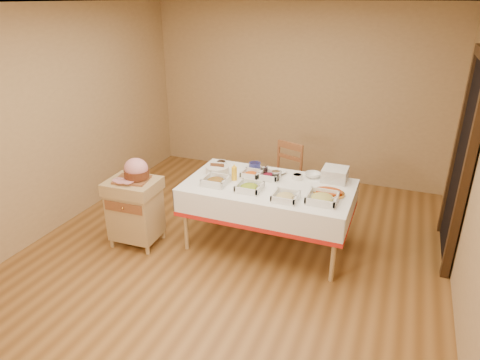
{
  "coord_description": "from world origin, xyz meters",
  "views": [
    {
      "loc": [
        1.58,
        -3.78,
        2.65
      ],
      "look_at": [
        0.0,
        0.2,
        0.81
      ],
      "focal_mm": 32.0,
      "sensor_mm": 36.0,
      "label": 1
    }
  ],
  "objects_px": {
    "butcher_cart": "(135,208)",
    "plate_stack": "(335,174)",
    "preserve_jar_right": "(276,176)",
    "preserve_jar_left": "(264,170)",
    "dining_chair": "(283,178)",
    "bread_basket": "(217,170)",
    "ham_on_board": "(136,171)",
    "mustard_bottle": "(234,173)",
    "brass_platter": "(328,193)",
    "dining_table": "(268,198)"
  },
  "relations": [
    {
      "from": "ham_on_board",
      "to": "bread_basket",
      "type": "xyz_separation_m",
      "value": [
        0.73,
        0.55,
        -0.08
      ]
    },
    {
      "from": "dining_table",
      "to": "bread_basket",
      "type": "relative_size",
      "value": 6.8
    },
    {
      "from": "preserve_jar_left",
      "to": "preserve_jar_right",
      "type": "relative_size",
      "value": 1.05
    },
    {
      "from": "dining_table",
      "to": "preserve_jar_left",
      "type": "height_order",
      "value": "preserve_jar_left"
    },
    {
      "from": "dining_chair",
      "to": "brass_platter",
      "type": "xyz_separation_m",
      "value": [
        0.74,
        -0.89,
        0.3
      ]
    },
    {
      "from": "dining_table",
      "to": "butcher_cart",
      "type": "xyz_separation_m",
      "value": [
        -1.41,
        -0.51,
        -0.15
      ]
    },
    {
      "from": "brass_platter",
      "to": "plate_stack",
      "type": "bearing_deg",
      "value": 90.81
    },
    {
      "from": "mustard_bottle",
      "to": "brass_platter",
      "type": "distance_m",
      "value": 1.05
    },
    {
      "from": "dining_table",
      "to": "preserve_jar_left",
      "type": "xyz_separation_m",
      "value": [
        -0.14,
        0.25,
        0.21
      ]
    },
    {
      "from": "dining_table",
      "to": "dining_chair",
      "type": "height_order",
      "value": "dining_chair"
    },
    {
      "from": "dining_chair",
      "to": "bread_basket",
      "type": "height_order",
      "value": "dining_chair"
    },
    {
      "from": "ham_on_board",
      "to": "preserve_jar_right",
      "type": "distance_m",
      "value": 1.54
    },
    {
      "from": "dining_chair",
      "to": "ham_on_board",
      "type": "relative_size",
      "value": 2.43
    },
    {
      "from": "bread_basket",
      "to": "dining_table",
      "type": "bearing_deg",
      "value": -5.75
    },
    {
      "from": "butcher_cart",
      "to": "preserve_jar_right",
      "type": "distance_m",
      "value": 1.63
    },
    {
      "from": "dining_table",
      "to": "dining_chair",
      "type": "xyz_separation_m",
      "value": [
        -0.08,
        0.87,
        -0.12
      ]
    },
    {
      "from": "dining_table",
      "to": "butcher_cart",
      "type": "distance_m",
      "value": 1.51
    },
    {
      "from": "bread_basket",
      "to": "brass_platter",
      "type": "height_order",
      "value": "bread_basket"
    },
    {
      "from": "dining_table",
      "to": "brass_platter",
      "type": "relative_size",
      "value": 5.42
    },
    {
      "from": "dining_chair",
      "to": "preserve_jar_left",
      "type": "distance_m",
      "value": 0.71
    },
    {
      "from": "mustard_bottle",
      "to": "preserve_jar_left",
      "type": "bearing_deg",
      "value": 46.9
    },
    {
      "from": "butcher_cart",
      "to": "brass_platter",
      "type": "height_order",
      "value": "brass_platter"
    },
    {
      "from": "brass_platter",
      "to": "preserve_jar_right",
      "type": "bearing_deg",
      "value": 166.75
    },
    {
      "from": "preserve_jar_right",
      "to": "plate_stack",
      "type": "bearing_deg",
      "value": 21.41
    },
    {
      "from": "dining_table",
      "to": "bread_basket",
      "type": "xyz_separation_m",
      "value": [
        -0.64,
        0.06,
        0.21
      ]
    },
    {
      "from": "ham_on_board",
      "to": "mustard_bottle",
      "type": "relative_size",
      "value": 1.99
    },
    {
      "from": "butcher_cart",
      "to": "plate_stack",
      "type": "xyz_separation_m",
      "value": [
        2.06,
        0.88,
        0.39
      ]
    },
    {
      "from": "dining_chair",
      "to": "bread_basket",
      "type": "xyz_separation_m",
      "value": [
        -0.56,
        -0.81,
        0.33
      ]
    },
    {
      "from": "dining_table",
      "to": "preserve_jar_right",
      "type": "bearing_deg",
      "value": 74.12
    },
    {
      "from": "mustard_bottle",
      "to": "brass_platter",
      "type": "relative_size",
      "value": 0.57
    },
    {
      "from": "dining_chair",
      "to": "brass_platter",
      "type": "height_order",
      "value": "dining_chair"
    },
    {
      "from": "bread_basket",
      "to": "plate_stack",
      "type": "relative_size",
      "value": 1.0
    },
    {
      "from": "dining_chair",
      "to": "brass_platter",
      "type": "distance_m",
      "value": 1.19
    },
    {
      "from": "ham_on_board",
      "to": "preserve_jar_right",
      "type": "height_order",
      "value": "ham_on_board"
    },
    {
      "from": "preserve_jar_right",
      "to": "dining_chair",
      "type": "bearing_deg",
      "value": 99.15
    },
    {
      "from": "dining_chair",
      "to": "dining_table",
      "type": "bearing_deg",
      "value": -84.63
    },
    {
      "from": "mustard_bottle",
      "to": "dining_table",
      "type": "bearing_deg",
      "value": 3.35
    },
    {
      "from": "preserve_jar_right",
      "to": "preserve_jar_left",
      "type": "bearing_deg",
      "value": 145.62
    },
    {
      "from": "butcher_cart",
      "to": "plate_stack",
      "type": "height_order",
      "value": "plate_stack"
    },
    {
      "from": "ham_on_board",
      "to": "preserve_jar_right",
      "type": "bearing_deg",
      "value": 23.41
    },
    {
      "from": "bread_basket",
      "to": "dining_chair",
      "type": "bearing_deg",
      "value": 55.24
    },
    {
      "from": "bread_basket",
      "to": "plate_stack",
      "type": "bearing_deg",
      "value": 13.35
    },
    {
      "from": "preserve_jar_right",
      "to": "brass_platter",
      "type": "relative_size",
      "value": 0.33
    },
    {
      "from": "preserve_jar_left",
      "to": "plate_stack",
      "type": "bearing_deg",
      "value": 8.62
    },
    {
      "from": "butcher_cart",
      "to": "ham_on_board",
      "type": "height_order",
      "value": "ham_on_board"
    },
    {
      "from": "dining_table",
      "to": "bread_basket",
      "type": "distance_m",
      "value": 0.68
    },
    {
      "from": "mustard_bottle",
      "to": "bread_basket",
      "type": "height_order",
      "value": "mustard_bottle"
    },
    {
      "from": "dining_table",
      "to": "preserve_jar_right",
      "type": "xyz_separation_m",
      "value": [
        0.04,
        0.13,
        0.21
      ]
    },
    {
      "from": "ham_on_board",
      "to": "preserve_jar_left",
      "type": "height_order",
      "value": "ham_on_board"
    },
    {
      "from": "ham_on_board",
      "to": "butcher_cart",
      "type": "bearing_deg",
      "value": -141.85
    }
  ]
}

